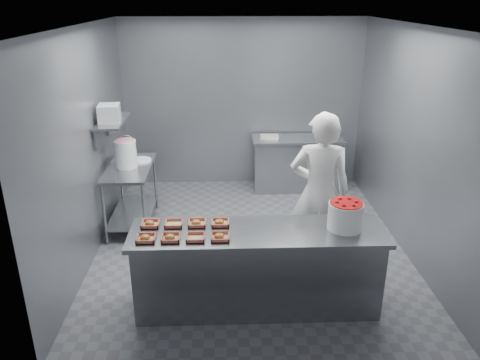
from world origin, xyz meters
The scene contains 24 objects.
floor centered at (0.00, 0.00, 0.00)m, with size 4.50×4.50×0.00m, color #4C4C51.
ceiling centered at (0.00, 0.00, 2.80)m, with size 4.50×4.50×0.00m, color white.
wall_back centered at (0.00, 2.25, 1.40)m, with size 4.00×0.04×2.80m, color slate.
wall_left centered at (-2.00, 0.00, 1.40)m, with size 0.04×4.50×2.80m, color slate.
wall_right centered at (2.00, 0.00, 1.40)m, with size 0.04×4.50×2.80m, color slate.
service_counter centered at (0.00, -1.35, 0.45)m, with size 2.60×0.70×0.90m.
prep_table centered at (-1.65, 0.60, 0.59)m, with size 0.60×1.20×0.90m.
back_counter centered at (0.90, 1.90, 0.45)m, with size 1.50×0.60×0.90m.
wall_shelf centered at (-1.82, 0.60, 1.55)m, with size 0.35×0.90×0.03m, color slate.
tray_0 centered at (-1.10, -1.50, 0.92)m, with size 0.19×0.18×0.06m.
tray_1 centered at (-0.86, -1.50, 0.92)m, with size 0.19×0.18×0.06m.
tray_2 centered at (-0.62, -1.50, 0.92)m, with size 0.19×0.18×0.04m.
tray_3 centered at (-0.38, -1.50, 0.92)m, with size 0.19×0.18×0.06m.
tray_4 centered at (-1.10, -1.20, 0.92)m, with size 0.19×0.18×0.06m.
tray_5 centered at (-0.86, -1.20, 0.92)m, with size 0.19×0.18×0.04m.
tray_6 centered at (-0.62, -1.20, 0.92)m, with size 0.19×0.18×0.06m.
tray_7 centered at (-0.38, -1.20, 0.92)m, with size 0.19×0.18×0.06m.
worker centered at (0.78, -0.54, 0.96)m, with size 0.70×0.46×1.93m, color white.
strawberry_tub centered at (0.88, -1.33, 1.05)m, with size 0.35×0.35×0.29m.
glaze_bucket centered at (-1.68, 0.60, 1.10)m, with size 0.32×0.30×0.46m.
bucket_lid centered at (-1.53, 0.83, 0.91)m, with size 0.31×0.31×0.02m, color white.
rag centered at (-1.61, 0.69, 0.91)m, with size 0.16×0.13×0.02m, color #CCB28C.
appliance centered at (-1.82, 0.50, 1.68)m, with size 0.27×0.30×0.23m, color gray.
paper_stack centered at (0.43, 1.90, 0.92)m, with size 0.30×0.22×0.05m, color silver.
Camera 1 is at (-0.34, -5.54, 3.12)m, focal length 35.00 mm.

